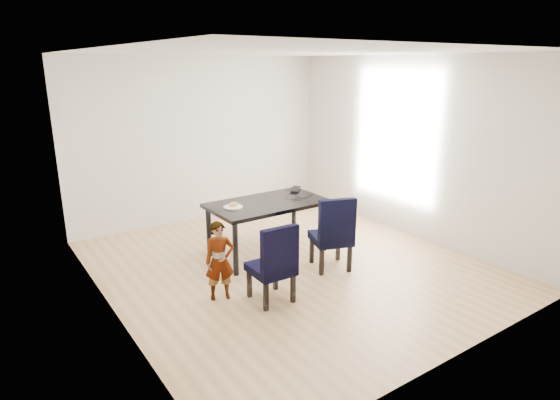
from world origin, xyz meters
TOP-DOWN VIEW (x-y plane):
  - floor at (0.00, 0.00)m, footprint 4.50×5.00m
  - ceiling at (0.00, 0.00)m, footprint 4.50×5.00m
  - wall_back at (0.00, 2.50)m, footprint 4.50×0.01m
  - wall_front at (0.00, -2.50)m, footprint 4.50×0.01m
  - wall_left at (-2.25, 0.00)m, footprint 0.01×5.00m
  - wall_right at (2.25, 0.00)m, footprint 0.01×5.00m
  - dining_table at (0.00, 0.50)m, footprint 1.60×0.90m
  - chair_left at (-0.71, -0.65)m, footprint 0.46×0.48m
  - chair_right at (0.41, -0.36)m, footprint 0.61×0.62m
  - child at (-1.16, -0.30)m, footprint 0.38×0.31m
  - plate at (-0.51, 0.54)m, footprint 0.32×0.32m
  - sandwich at (-0.50, 0.55)m, footprint 0.14×0.07m
  - laptop at (0.65, 0.82)m, footprint 0.38×0.38m
  - cable_tangle at (0.41, 0.36)m, footprint 0.19×0.19m

SIDE VIEW (x-z plane):
  - floor at x=0.00m, z-range -0.01..0.00m
  - dining_table at x=0.00m, z-range 0.00..0.75m
  - child at x=-1.16m, z-range 0.00..0.91m
  - chair_left at x=-0.71m, z-range 0.00..0.92m
  - chair_right at x=0.41m, z-range 0.00..0.98m
  - cable_tangle at x=0.41m, z-range 0.75..0.76m
  - plate at x=-0.51m, z-range 0.75..0.76m
  - laptop at x=0.65m, z-range 0.75..0.78m
  - sandwich at x=-0.50m, z-range 0.76..0.82m
  - wall_back at x=0.00m, z-range 0.00..2.70m
  - wall_front at x=0.00m, z-range 0.00..2.70m
  - wall_left at x=-2.25m, z-range 0.00..2.70m
  - wall_right at x=2.25m, z-range 0.00..2.70m
  - ceiling at x=0.00m, z-range 2.70..2.71m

